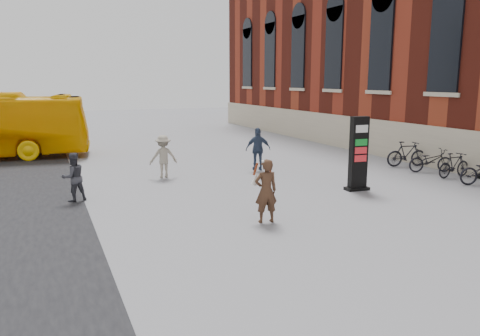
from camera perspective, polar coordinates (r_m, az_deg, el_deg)
name	(u,v)px	position (r m, az deg, el deg)	size (l,w,h in m)	color
ground	(288,218)	(13.02, 5.82, -6.09)	(100.00, 100.00, 0.00)	#9E9EA3
info_pylon	(358,154)	(16.46, 14.23, 1.70)	(0.84, 0.47, 2.54)	black
woman	(266,190)	(12.39, 3.16, -2.71)	(0.68, 0.63, 1.71)	#402B18
pedestrian_a	(73,177)	(15.46, -19.65, -1.06)	(0.75, 0.58, 1.54)	#383940
pedestrian_b	(163,156)	(18.37, -9.34, 1.40)	(1.07, 0.61, 1.66)	gray
pedestrian_c	(258,149)	(19.64, 2.22, 2.32)	(1.05, 0.44, 1.79)	#313F59
bike_5	(454,165)	(19.98, 24.64, 0.32)	(0.46, 1.64, 0.98)	black
bike_6	(431,160)	(20.79, 22.22, 0.86)	(0.64, 1.85, 0.97)	black
bike_7	(407,154)	(21.76, 19.66, 1.63)	(0.53, 1.86, 1.12)	black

